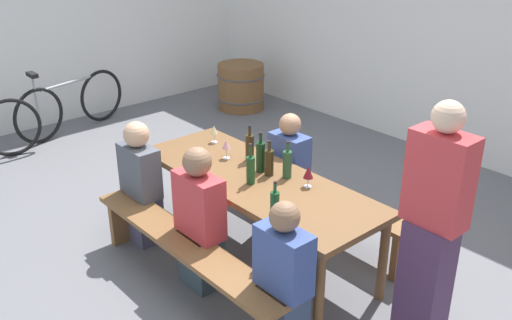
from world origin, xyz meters
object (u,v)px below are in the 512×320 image
(wine_glass_1, at_px, (226,145))
(seated_guest_near_0, at_px, (141,186))
(bench_far, at_px, (315,194))
(wine_bottle_5, at_px, (250,147))
(bench_near, at_px, (185,251))
(seated_guest_far_0, at_px, (289,175))
(wine_bottle_0, at_px, (269,162))
(wine_glass_0, at_px, (308,173))
(wine_bottle_1, at_px, (275,205))
(standing_host, at_px, (431,236))
(seated_guest_near_1, at_px, (200,222))
(seated_guest_near_2, at_px, (283,281))
(wine_glass_3, at_px, (214,130))
(wine_bottle_2, at_px, (287,164))
(parked_bicycle_0, at_px, (71,104))
(wine_bottle_4, at_px, (251,169))
(wine_glass_2, at_px, (195,154))
(wine_bottle_3, at_px, (260,156))
(tasting_table, at_px, (256,186))
(wine_barrel, at_px, (241,86))

(wine_glass_1, xyz_separation_m, seated_guest_near_0, (-0.42, -0.61, -0.34))
(bench_far, relative_size, wine_bottle_5, 6.72)
(bench_near, distance_m, seated_guest_far_0, 1.28)
(wine_bottle_0, xyz_separation_m, wine_glass_0, (0.35, 0.08, 0.01))
(wine_bottle_1, height_order, standing_host, standing_host)
(seated_guest_near_1, xyz_separation_m, seated_guest_near_2, (0.91, 0.00, -0.04))
(wine_glass_3, distance_m, seated_guest_near_2, 1.89)
(wine_bottle_2, distance_m, wine_bottle_5, 0.44)
(wine_glass_1, xyz_separation_m, seated_guest_near_2, (1.34, -0.61, -0.36))
(wine_glass_0, relative_size, parked_bicycle_0, 0.10)
(parked_bicycle_0, bearing_deg, wine_bottle_4, -107.74)
(wine_glass_1, bearing_deg, wine_bottle_2, 11.93)
(wine_bottle_5, distance_m, wine_glass_3, 0.52)
(seated_guest_near_1, bearing_deg, bench_near, -176.74)
(wine_bottle_2, relative_size, wine_glass_2, 1.67)
(seated_guest_near_1, bearing_deg, standing_host, -64.68)
(bench_far, xyz_separation_m, seated_guest_near_2, (0.90, -1.26, 0.15))
(wine_bottle_3, height_order, parked_bicycle_0, wine_bottle_3)
(bench_far, xyz_separation_m, standing_host, (1.49, -0.55, 0.48))
(tasting_table, relative_size, wine_glass_2, 12.09)
(wine_bottle_4, relative_size, wine_bottle_5, 1.05)
(seated_guest_near_2, bearing_deg, bench_near, 99.47)
(tasting_table, height_order, standing_host, standing_host)
(seated_guest_far_0, bearing_deg, bench_near, 8.52)
(wine_glass_1, relative_size, seated_guest_near_2, 0.15)
(wine_bottle_0, distance_m, wine_bottle_4, 0.21)
(tasting_table, xyz_separation_m, bench_near, (0.00, -0.70, -0.32))
(parked_bicycle_0, bearing_deg, wine_bottle_5, -103.55)
(wine_bottle_2, relative_size, parked_bicycle_0, 0.18)
(wine_glass_0, xyz_separation_m, standing_host, (1.10, -0.03, -0.03))
(parked_bicycle_0, bearing_deg, wine_glass_3, -103.07)
(wine_glass_1, distance_m, wine_barrel, 3.56)
(wine_bottle_0, bearing_deg, seated_guest_near_2, -37.37)
(wine_bottle_1, xyz_separation_m, wine_barrel, (-3.65, 2.73, -0.53))
(wine_glass_0, bearing_deg, wine_glass_3, 179.71)
(seated_guest_near_2, distance_m, seated_guest_far_0, 1.55)
(seated_guest_near_0, xyz_separation_m, seated_guest_far_0, (0.68, 1.11, -0.01))
(wine_bottle_4, height_order, seated_guest_near_0, seated_guest_near_0)
(wine_bottle_2, xyz_separation_m, seated_guest_near_2, (0.74, -0.74, -0.36))
(seated_guest_near_1, bearing_deg, wine_bottle_2, -13.16)
(wine_bottle_4, distance_m, wine_bottle_5, 0.44)
(wine_glass_2, height_order, standing_host, standing_host)
(tasting_table, relative_size, wine_glass_0, 12.90)
(parked_bicycle_0, bearing_deg, wine_glass_2, -111.09)
(bench_near, height_order, wine_bottle_5, wine_bottle_5)
(wine_glass_3, bearing_deg, wine_barrel, 135.93)
(wine_bottle_5, height_order, wine_glass_1, wine_bottle_5)
(seated_guest_near_2, xyz_separation_m, parked_bicycle_0, (-4.70, 0.69, -0.14))
(wine_bottle_2, relative_size, wine_bottle_3, 0.91)
(wine_bottle_5, distance_m, wine_glass_0, 0.67)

